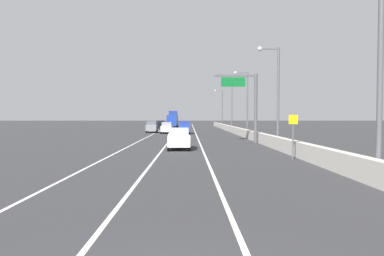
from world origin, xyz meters
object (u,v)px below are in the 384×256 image
Objects in this scene: car_blue_2 at (184,127)px; car_silver_1 at (167,128)px; car_white_3 at (179,139)px; car_black_4 at (161,124)px; car_gray_5 at (152,127)px; speed_advisory_sign at (293,134)px; lamp_post_right_second at (275,89)px; lamp_post_right_fourth at (231,103)px; overhead_sign_gantry at (249,99)px; lamp_post_right_near at (374,56)px; lamp_post_right_third at (246,99)px; lamp_post_right_fifth at (221,106)px; box_truck at (173,120)px; car_green_0 at (174,123)px.

car_silver_1 is at bearing 157.40° from car_blue_2.
car_white_3 is 0.88× the size of car_black_4.
car_black_4 is 1.15× the size of car_gray_5.
speed_advisory_sign is 37.39m from car_silver_1.
lamp_post_right_fourth is at bearing 89.79° from lamp_post_right_second.
car_white_3 is (2.76, -28.48, 0.00)m from car_silver_1.
lamp_post_right_second is (1.86, -4.00, 0.82)m from overhead_sign_gantry.
lamp_post_right_third is (0.49, 36.97, 0.00)m from lamp_post_right_near.
lamp_post_right_fourth is at bearing -43.64° from car_black_4.
car_gray_5 reaches higher than car_black_4.
lamp_post_right_fifth reaches higher than speed_advisory_sign.
overhead_sign_gantry reaches higher than car_gray_5.
car_gray_5 is 27.11m from box_truck.
car_green_0 is at bearing 85.86° from car_gray_5.
lamp_post_right_near reaches higher than car_gray_5.
box_truck reaches higher than car_black_4.
box_truck is at bearing 90.77° from car_silver_1.
box_truck is at bearing -90.56° from car_green_0.
lamp_post_right_third is 18.38m from car_gray_5.
lamp_post_right_fourth reaches higher than box_truck.
lamp_post_right_second reaches higher than overhead_sign_gantry.
car_white_3 is at bearing 136.78° from speed_advisory_sign.
lamp_post_right_fourth is 17.42m from car_silver_1.
lamp_post_right_near reaches higher than car_green_0.
car_blue_2 reaches higher than car_white_3.
speed_advisory_sign is 0.31× the size of lamp_post_right_fourth.
box_truck is at bearing 109.01° from lamp_post_right_third.
car_white_3 reaches higher than car_silver_1.
lamp_post_right_fifth is (-0.18, 36.97, 0.00)m from lamp_post_right_third.
car_blue_2 is at bearing -125.85° from lamp_post_right_fourth.
lamp_post_right_second is 1.14× the size of box_truck.
car_gray_5 is at bearing 147.69° from lamp_post_right_third.
car_white_3 is at bearing -86.88° from box_truck.
lamp_post_right_fourth is 2.06× the size of car_silver_1.
lamp_post_right_third is 2.22× the size of car_green_0.
lamp_post_right_third is 46.83m from car_green_0.
lamp_post_right_near is 1.00× the size of lamp_post_right_second.
lamp_post_right_second is 36.97m from lamp_post_right_fourth.
car_blue_2 is at bearing 109.77° from overhead_sign_gantry.
car_silver_1 is at bearing 104.92° from lamp_post_right_near.
lamp_post_right_third reaches higher than car_silver_1.
lamp_post_right_near is 1.14× the size of box_truck.
car_blue_2 reaches higher than car_silver_1.
lamp_post_right_fifth is at bearing 89.75° from lamp_post_right_near.
car_green_0 reaches higher than car_silver_1.
car_green_0 is (-10.93, 73.86, -0.72)m from speed_advisory_sign.
car_black_4 is at bearing -165.50° from lamp_post_right_fifth.
overhead_sign_gantry is at bearing -97.90° from lamp_post_right_third.
lamp_post_right_second is at bearing 82.27° from speed_advisory_sign.
car_white_3 is (-9.24, -58.55, -4.59)m from lamp_post_right_fifth.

